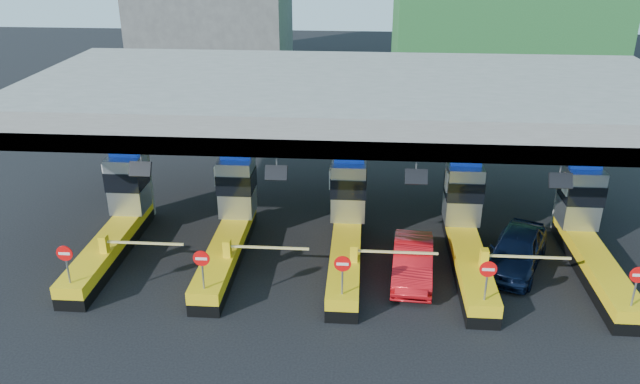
{
  "coord_description": "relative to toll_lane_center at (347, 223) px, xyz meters",
  "views": [
    {
      "loc": [
        0.62,
        -23.53,
        13.19
      ],
      "look_at": [
        -1.13,
        0.0,
        2.93
      ],
      "focal_mm": 35.0,
      "sensor_mm": 36.0,
      "label": 1
    }
  ],
  "objects": [
    {
      "name": "toll_lane_right",
      "position": [
        5.0,
        0.0,
        0.0
      ],
      "size": [
        4.43,
        8.0,
        4.16
      ],
      "color": "black",
      "rests_on": "ground"
    },
    {
      "name": "toll_canopy",
      "position": [
        -0.0,
        2.59,
        4.74
      ],
      "size": [
        28.0,
        12.09,
        7.0
      ],
      "color": "slate",
      "rests_on": "ground"
    },
    {
      "name": "red_car",
      "position": [
        2.69,
        -1.9,
        -0.67
      ],
      "size": [
        1.89,
        4.54,
        1.46
      ],
      "primitive_type": "imported",
      "rotation": [
        0.0,
        0.0,
        -0.08
      ],
      "color": "red",
      "rests_on": "ground"
    },
    {
      "name": "toll_lane_left",
      "position": [
        -5.0,
        0.0,
        0.0
      ],
      "size": [
        4.43,
        8.0,
        4.16
      ],
      "color": "black",
      "rests_on": "ground"
    },
    {
      "name": "ground",
      "position": [
        -0.0,
        -0.28,
        -1.4
      ],
      "size": [
        120.0,
        120.0,
        0.0
      ],
      "primitive_type": "plane",
      "color": "black",
      "rests_on": "ground"
    },
    {
      "name": "toll_lane_far_right",
      "position": [
        10.0,
        0.0,
        0.0
      ],
      "size": [
        4.43,
        8.0,
        4.16
      ],
      "color": "black",
      "rests_on": "ground"
    },
    {
      "name": "toll_lane_center",
      "position": [
        0.0,
        0.0,
        0.0
      ],
      "size": [
        4.43,
        8.0,
        4.16
      ],
      "color": "black",
      "rests_on": "ground"
    },
    {
      "name": "van",
      "position": [
        6.99,
        -0.81,
        -0.58
      ],
      "size": [
        3.7,
        5.19,
        1.64
      ],
      "primitive_type": "imported",
      "rotation": [
        0.0,
        0.0,
        -0.41
      ],
      "color": "black",
      "rests_on": "ground"
    },
    {
      "name": "toll_lane_far_left",
      "position": [
        -10.0,
        0.0,
        0.0
      ],
      "size": [
        4.43,
        8.0,
        4.16
      ],
      "color": "black",
      "rests_on": "ground"
    }
  ]
}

